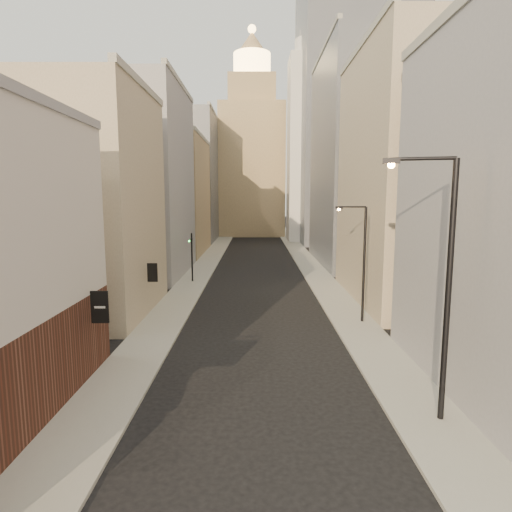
{
  "coord_description": "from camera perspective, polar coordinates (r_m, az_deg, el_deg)",
  "views": [
    {
      "loc": [
        -0.17,
        -4.97,
        8.61
      ],
      "look_at": [
        -0.16,
        23.17,
        4.67
      ],
      "focal_mm": 30.0,
      "sensor_mm": 36.0,
      "label": 1
    }
  ],
  "objects": [
    {
      "name": "sidewalk_right",
      "position": [
        60.94,
        6.26,
        -0.13
      ],
      "size": [
        3.0,
        140.0,
        0.15
      ],
      "primitive_type": "cube",
      "color": "gray",
      "rests_on": "ground"
    },
    {
      "name": "white_tower",
      "position": [
        84.19,
        7.15,
        14.73
      ],
      "size": [
        8.0,
        8.0,
        41.5
      ],
      "color": "silver",
      "rests_on": "ground"
    },
    {
      "name": "highrise",
      "position": [
        86.63,
        12.8,
        19.13
      ],
      "size": [
        21.0,
        23.0,
        51.2
      ],
      "color": "gray",
      "rests_on": "ground"
    },
    {
      "name": "left_bldg_tan",
      "position": [
        66.04,
        -10.44,
        7.75
      ],
      "size": [
        8.0,
        18.0,
        17.0
      ],
      "primitive_type": "cube",
      "color": "#957E5C",
      "rests_on": "ground"
    },
    {
      "name": "traffic_light_left",
      "position": [
        42.99,
        -8.57,
        1.14
      ],
      "size": [
        0.57,
        0.47,
        5.0
      ],
      "rotation": [
        0.0,
        0.0,
        2.98
      ],
      "color": "black",
      "rests_on": "ground"
    },
    {
      "name": "right_bldg_wingrid",
      "position": [
        56.47,
        12.72,
        12.24
      ],
      "size": [
        8.0,
        20.0,
        26.0
      ],
      "primitive_type": "cube",
      "color": "gray",
      "rests_on": "ground"
    },
    {
      "name": "left_bldg_grey",
      "position": [
        48.46,
        -14.35,
        9.37
      ],
      "size": [
        8.0,
        16.0,
        20.0
      ],
      "primitive_type": "cube",
      "color": "gray",
      "rests_on": "ground"
    },
    {
      "name": "clock_tower",
      "position": [
        97.39,
        -0.53,
        13.29
      ],
      "size": [
        14.0,
        14.0,
        44.9
      ],
      "color": "#957E5C",
      "rests_on": "ground"
    },
    {
      "name": "left_bldg_beige",
      "position": [
        33.16,
        -21.06,
        6.39
      ],
      "size": [
        8.0,
        12.0,
        16.0
      ],
      "primitive_type": "cube",
      "color": "gray",
      "rests_on": "ground"
    },
    {
      "name": "left_bldg_wingrid",
      "position": [
        85.86,
        -8.07,
        10.16
      ],
      "size": [
        8.0,
        20.0,
        24.0
      ],
      "primitive_type": "cube",
      "color": "gray",
      "rests_on": "ground"
    },
    {
      "name": "streetlamp_mid",
      "position": [
        29.45,
        13.84,
        -0.18
      ],
      "size": [
        2.09,
        0.32,
        7.97
      ],
      "rotation": [
        0.0,
        0.0,
        -0.07
      ],
      "color": "black",
      "rests_on": "ground"
    },
    {
      "name": "right_bldg_beige",
      "position": [
        37.06,
        19.44,
        9.68
      ],
      "size": [
        8.0,
        16.0,
        20.0
      ],
      "primitive_type": "cube",
      "color": "gray",
      "rests_on": "ground"
    },
    {
      "name": "streetlamp_near",
      "position": [
        17.15,
        23.52,
        -2.39
      ],
      "size": [
        2.58,
        0.81,
        10.01
      ],
      "rotation": [
        0.0,
        0.0,
        -0.23
      ],
      "color": "black",
      "rests_on": "ground"
    },
    {
      "name": "sidewalk_left",
      "position": [
        60.9,
        -5.99,
        -0.13
      ],
      "size": [
        3.0,
        140.0,
        0.15
      ],
      "primitive_type": "cube",
      "color": "gray",
      "rests_on": "ground"
    }
  ]
}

